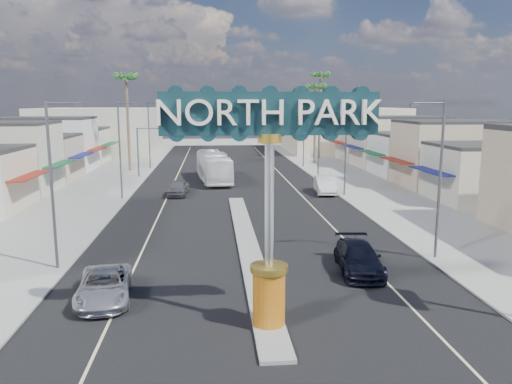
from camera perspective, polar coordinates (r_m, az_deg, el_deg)
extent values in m
plane|color=gray|center=(47.59, -2.37, -0.65)|extent=(160.00, 160.00, 0.00)
cube|color=black|center=(47.59, -2.37, -0.64)|extent=(20.00, 120.00, 0.01)
cube|color=gray|center=(32.01, -0.99, -5.85)|extent=(1.30, 30.00, 0.16)
cube|color=gray|center=(48.97, -18.97, -0.82)|extent=(8.00, 120.00, 0.12)
cube|color=gray|center=(50.20, 13.80, -0.30)|extent=(8.00, 120.00, 0.12)
cube|color=beige|center=(63.83, -25.11, 3.88)|extent=(12.00, 42.00, 6.00)
cube|color=#B7B29E|center=(65.45, 18.57, 4.44)|extent=(12.00, 42.00, 6.00)
cube|color=#B7B29E|center=(93.94, -17.38, 6.69)|extent=(20.00, 20.00, 8.00)
cube|color=beige|center=(94.96, 9.74, 7.04)|extent=(20.00, 20.00, 8.00)
cylinder|color=#B95D0E|center=(20.32, 1.48, -11.96)|extent=(1.30, 1.30, 2.20)
cylinder|color=gold|center=(19.89, 1.49, -8.69)|extent=(1.50, 1.50, 0.25)
cylinder|color=#B7B7BC|center=(19.22, 1.53, -1.54)|extent=(0.36, 0.36, 4.80)
cylinder|color=gold|center=(18.87, 1.57, 6.14)|extent=(0.90, 0.90, 0.35)
cube|color=#0F2A30|center=(18.83, 1.58, 8.95)|extent=(8.20, 0.50, 1.60)
cylinder|color=#47474C|center=(61.62, -13.33, 4.37)|extent=(0.18, 0.18, 6.00)
cylinder|color=#47474C|center=(61.10, -11.11, 7.14)|extent=(5.00, 0.12, 0.12)
cube|color=black|center=(60.95, -9.21, 6.72)|extent=(0.32, 0.32, 1.00)
sphere|color=red|center=(60.75, -9.23, 7.01)|extent=(0.22, 0.22, 0.22)
cylinder|color=#47474C|center=(62.39, 7.15, 4.64)|extent=(0.18, 0.18, 6.00)
cylinder|color=#47474C|center=(61.70, 4.92, 7.32)|extent=(5.00, 0.12, 0.12)
cube|color=black|center=(61.41, 3.07, 6.86)|extent=(0.32, 0.32, 1.00)
sphere|color=red|center=(61.22, 3.09, 7.15)|extent=(0.22, 0.22, 0.22)
cylinder|color=#47474C|center=(28.34, -22.31, 0.44)|extent=(0.16, 0.16, 9.00)
cylinder|color=#47474C|center=(27.74, -21.12, 9.47)|extent=(1.80, 0.10, 0.10)
cube|color=#47474C|center=(27.53, -19.49, 9.36)|extent=(0.50, 0.22, 0.15)
cylinder|color=#47474C|center=(47.65, -15.29, 4.48)|extent=(0.16, 0.16, 9.00)
cylinder|color=#47474C|center=(47.30, -14.45, 9.83)|extent=(1.80, 0.10, 0.10)
cube|color=#47474C|center=(47.18, -13.48, 9.75)|extent=(0.50, 0.22, 0.15)
cylinder|color=#47474C|center=(69.35, -12.13, 6.28)|extent=(0.16, 0.16, 9.00)
cylinder|color=#47474C|center=(69.11, -11.51, 9.94)|extent=(1.80, 0.10, 0.10)
cube|color=#47474C|center=(69.02, -10.84, 9.88)|extent=(0.50, 0.22, 0.15)
cylinder|color=#47474C|center=(29.92, 20.26, 1.05)|extent=(0.16, 0.16, 9.00)
cylinder|color=#47474C|center=(29.22, 19.18, 9.59)|extent=(1.80, 0.10, 0.10)
cube|color=#47474C|center=(28.90, 17.70, 9.47)|extent=(0.50, 0.22, 0.15)
cylinder|color=#47474C|center=(48.61, 10.21, 4.79)|extent=(0.16, 0.16, 9.00)
cylinder|color=#47474C|center=(48.18, 9.33, 10.01)|extent=(1.80, 0.10, 0.10)
cube|color=#47474C|center=(47.99, 8.39, 9.92)|extent=(0.50, 0.22, 0.15)
cylinder|color=#47474C|center=(70.01, 5.47, 6.49)|extent=(0.16, 0.16, 9.00)
cylinder|color=#47474C|center=(69.72, 4.80, 10.11)|extent=(1.80, 0.10, 0.10)
cube|color=#47474C|center=(69.58, 4.14, 10.03)|extent=(0.50, 0.22, 0.15)
cylinder|color=brown|center=(67.63, -14.41, 7.37)|extent=(0.36, 0.36, 12.00)
cylinder|color=brown|center=(74.34, 6.76, 7.45)|extent=(0.36, 0.36, 11.00)
cylinder|color=brown|center=(80.59, 7.30, 8.35)|extent=(0.36, 0.36, 13.00)
imported|color=#B9BABF|center=(24.13, -16.95, -10.20)|extent=(2.85, 5.22, 1.39)
imported|color=black|center=(27.35, 11.64, -7.38)|extent=(2.67, 5.47, 1.53)
imported|color=slate|center=(49.19, -8.89, 0.49)|extent=(2.19, 4.59, 1.51)
imported|color=silver|center=(50.08, 7.88, 0.78)|extent=(2.23, 5.23, 1.68)
imported|color=white|center=(57.56, -4.88, 2.90)|extent=(4.18, 12.29, 3.36)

